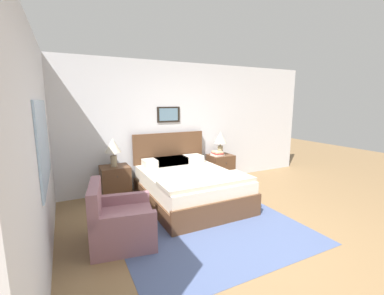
{
  "coord_description": "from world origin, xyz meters",
  "views": [
    {
      "loc": [
        -2.06,
        -2.3,
        1.8
      ],
      "look_at": [
        -0.16,
        1.5,
        1.03
      ],
      "focal_mm": 24.0,
      "sensor_mm": 36.0,
      "label": 1
    }
  ],
  "objects_px": {
    "nightstand_by_door": "(220,168)",
    "table_lamp_by_door": "(220,139)",
    "armchair": "(120,223)",
    "table_lamp_near_window": "(113,147)",
    "nightstand_near_window": "(115,182)",
    "bed": "(189,185)"
  },
  "relations": [
    {
      "from": "table_lamp_near_window",
      "to": "table_lamp_by_door",
      "type": "bearing_deg",
      "value": 0.0
    },
    {
      "from": "table_lamp_by_door",
      "to": "nightstand_near_window",
      "type": "bearing_deg",
      "value": 179.9
    },
    {
      "from": "nightstand_near_window",
      "to": "nightstand_by_door",
      "type": "bearing_deg",
      "value": 0.0
    },
    {
      "from": "nightstand_near_window",
      "to": "table_lamp_by_door",
      "type": "distance_m",
      "value": 2.4
    },
    {
      "from": "bed",
      "to": "nightstand_near_window",
      "type": "distance_m",
      "value": 1.38
    },
    {
      "from": "armchair",
      "to": "table_lamp_by_door",
      "type": "distance_m",
      "value": 3.08
    },
    {
      "from": "nightstand_by_door",
      "to": "nightstand_near_window",
      "type": "bearing_deg",
      "value": 180.0
    },
    {
      "from": "nightstand_near_window",
      "to": "bed",
      "type": "bearing_deg",
      "value": -32.79
    },
    {
      "from": "armchair",
      "to": "table_lamp_by_door",
      "type": "xyz_separation_m",
      "value": [
        2.54,
        1.59,
        0.71
      ]
    },
    {
      "from": "table_lamp_near_window",
      "to": "nightstand_near_window",
      "type": "bearing_deg",
      "value": 21.39
    },
    {
      "from": "nightstand_by_door",
      "to": "table_lamp_by_door",
      "type": "relative_size",
      "value": 1.18
    },
    {
      "from": "armchair",
      "to": "bed",
      "type": "bearing_deg",
      "value": 131.09
    },
    {
      "from": "table_lamp_near_window",
      "to": "table_lamp_by_door",
      "type": "distance_m",
      "value": 2.31
    },
    {
      "from": "nightstand_near_window",
      "to": "armchair",
      "type": "bearing_deg",
      "value": -98.5
    },
    {
      "from": "armchair",
      "to": "nightstand_near_window",
      "type": "height_order",
      "value": "armchair"
    },
    {
      "from": "nightstand_near_window",
      "to": "table_lamp_by_door",
      "type": "bearing_deg",
      "value": -0.1
    },
    {
      "from": "armchair",
      "to": "table_lamp_near_window",
      "type": "distance_m",
      "value": 1.76
    },
    {
      "from": "nightstand_by_door",
      "to": "bed",
      "type": "bearing_deg",
      "value": -147.28
    },
    {
      "from": "nightstand_near_window",
      "to": "nightstand_by_door",
      "type": "height_order",
      "value": "same"
    },
    {
      "from": "table_lamp_near_window",
      "to": "table_lamp_by_door",
      "type": "height_order",
      "value": "same"
    },
    {
      "from": "nightstand_near_window",
      "to": "table_lamp_near_window",
      "type": "bearing_deg",
      "value": -158.61
    },
    {
      "from": "table_lamp_near_window",
      "to": "table_lamp_by_door",
      "type": "relative_size",
      "value": 1.0
    }
  ]
}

